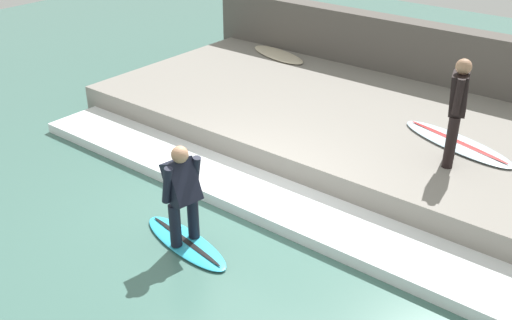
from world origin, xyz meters
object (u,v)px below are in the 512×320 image
(surfboard_riding, at_px, (186,242))
(surfboard_waiting_near, at_px, (457,143))
(surfboard_spare, at_px, (278,55))
(surfer_waiting_near, at_px, (457,106))
(surfer_riding, at_px, (182,190))

(surfboard_riding, bearing_deg, surfboard_waiting_near, -26.09)
(surfboard_spare, bearing_deg, surfboard_waiting_near, -110.80)
(surfer_waiting_near, distance_m, surfboard_spare, 5.74)
(surfer_riding, height_order, surfer_waiting_near, surfer_waiting_near)
(surfboard_riding, xyz_separation_m, surfboard_waiting_near, (4.11, -2.01, 0.53))
(surfer_riding, xyz_separation_m, surfboard_spare, (5.98, 2.93, -0.28))
(surfboard_riding, distance_m, surfboard_waiting_near, 4.60)
(surfer_riding, relative_size, surfer_waiting_near, 0.87)
(surfer_riding, distance_m, surfboard_waiting_near, 4.58)
(surfer_waiting_near, height_order, surfboard_spare, surfer_waiting_near)
(surfboard_riding, distance_m, surfer_waiting_near, 4.29)
(surfer_waiting_near, xyz_separation_m, surfboard_spare, (2.54, 5.07, -0.88))
(surfboard_waiting_near, relative_size, surfboard_spare, 1.23)
(surfboard_waiting_near, bearing_deg, surfer_riding, 153.91)
(surfer_riding, distance_m, surfer_waiting_near, 4.10)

